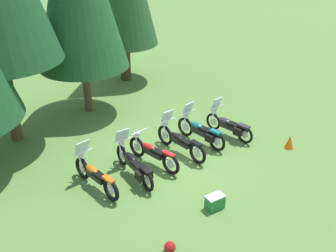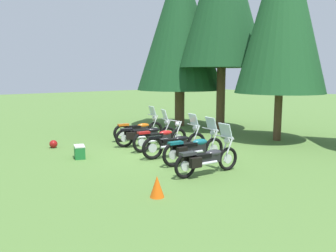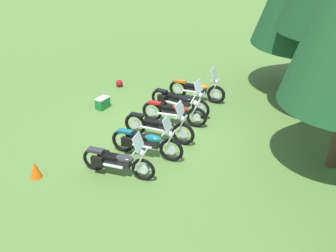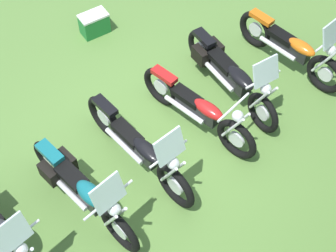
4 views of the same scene
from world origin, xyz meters
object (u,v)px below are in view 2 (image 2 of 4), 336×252
(pine_tree_2, at_px, (283,6))
(traffic_cone, at_px, (157,187))
(motorcycle_3, at_px, (176,143))
(dropped_helmet, at_px, (53,144))
(motorcycle_5, at_px, (207,158))
(pine_tree_0, at_px, (180,22))
(motorcycle_2, at_px, (161,138))
(motorcycle_1, at_px, (146,134))
(motorcycle_4, at_px, (194,148))
(motorcycle_0, at_px, (139,129))
(picnic_cooler, at_px, (80,152))

(pine_tree_2, xyz_separation_m, traffic_cone, (2.04, -7.90, -5.04))
(motorcycle_3, distance_m, dropped_helmet, 4.66)
(motorcycle_5, bearing_deg, pine_tree_0, 60.50)
(motorcycle_2, height_order, dropped_helmet, motorcycle_2)
(motorcycle_1, relative_size, pine_tree_2, 0.26)
(motorcycle_1, bearing_deg, traffic_cone, -103.09)
(motorcycle_4, height_order, dropped_helmet, motorcycle_4)
(motorcycle_3, relative_size, pine_tree_2, 0.27)
(motorcycle_0, xyz_separation_m, pine_tree_0, (-1.94, 3.99, 4.80))
(motorcycle_2, bearing_deg, pine_tree_0, 47.92)
(motorcycle_1, relative_size, traffic_cone, 4.67)
(pine_tree_2, xyz_separation_m, picnic_cooler, (-2.37, -7.55, -5.07))
(dropped_helmet, bearing_deg, traffic_cone, -3.14)
(motorcycle_0, distance_m, motorcycle_1, 1.25)
(dropped_helmet, bearing_deg, motorcycle_2, 44.65)
(motorcycle_3, bearing_deg, pine_tree_0, 58.84)
(motorcycle_2, relative_size, dropped_helmet, 7.76)
(pine_tree_2, bearing_deg, motorcycle_4, -84.79)
(pine_tree_0, bearing_deg, motorcycle_1, -55.80)
(motorcycle_1, distance_m, motorcycle_2, 0.91)
(motorcycle_3, height_order, pine_tree_0, pine_tree_0)
(motorcycle_3, height_order, traffic_cone, motorcycle_3)
(motorcycle_2, relative_size, picnic_cooler, 3.79)
(motorcycle_2, relative_size, motorcycle_5, 1.07)
(pine_tree_2, xyz_separation_m, dropped_helmet, (-4.46, -7.55, -5.14))
(motorcycle_3, bearing_deg, motorcycle_0, 87.62)
(pine_tree_0, xyz_separation_m, picnic_cooler, (3.26, -7.31, -5.04))
(pine_tree_2, bearing_deg, picnic_cooler, -107.45)
(motorcycle_1, bearing_deg, dropped_helmet, 166.83)
(pine_tree_2, height_order, picnic_cooler, pine_tree_2)
(dropped_helmet, bearing_deg, motorcycle_5, 16.35)
(pine_tree_0, height_order, pine_tree_2, pine_tree_2)
(motorcycle_0, bearing_deg, motorcycle_5, -96.09)
(motorcycle_0, xyz_separation_m, motorcycle_4, (4.17, -1.01, 0.03))
(motorcycle_1, height_order, pine_tree_2, pine_tree_2)
(motorcycle_5, relative_size, pine_tree_0, 0.24)
(traffic_cone, bearing_deg, picnic_cooler, 175.39)
(motorcycle_5, bearing_deg, traffic_cone, -158.19)
(picnic_cooler, bearing_deg, motorcycle_3, 53.62)
(motorcycle_1, height_order, dropped_helmet, motorcycle_1)
(motorcycle_2, bearing_deg, picnic_cooler, 171.85)
(motorcycle_4, relative_size, pine_tree_2, 0.25)
(motorcycle_2, height_order, pine_tree_2, pine_tree_2)
(motorcycle_1, relative_size, picnic_cooler, 3.77)
(motorcycle_3, height_order, motorcycle_4, motorcycle_3)
(pine_tree_2, bearing_deg, pine_tree_0, -177.55)
(pine_tree_2, bearing_deg, motorcycle_3, -96.01)
(motorcycle_0, bearing_deg, pine_tree_0, 36.53)
(motorcycle_2, distance_m, motorcycle_3, 1.15)
(dropped_helmet, bearing_deg, motorcycle_3, 32.46)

